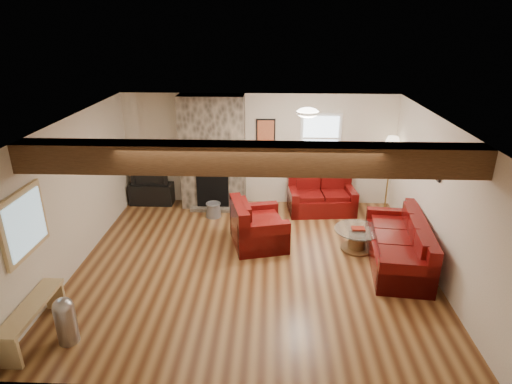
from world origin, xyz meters
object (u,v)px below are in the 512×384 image
(television, at_px, (150,174))
(floor_lamp, at_px, (392,148))
(sofa_three, at_px, (398,242))
(tv_cabinet, at_px, (152,194))
(loveseat, at_px, (322,196))
(armchair_red, at_px, (259,223))
(coffee_table, at_px, (357,239))

(television, relative_size, floor_lamp, 0.49)
(sofa_three, distance_m, tv_cabinet, 5.49)
(loveseat, distance_m, television, 3.87)
(armchair_red, height_order, coffee_table, armchair_red)
(armchair_red, distance_m, tv_cabinet, 3.11)
(sofa_three, relative_size, tv_cabinet, 2.17)
(coffee_table, bearing_deg, tv_cabinet, 155.59)
(sofa_three, xyz_separation_m, television, (-4.93, 2.41, 0.32))
(loveseat, height_order, coffee_table, loveseat)
(coffee_table, relative_size, television, 1.02)
(armchair_red, distance_m, floor_lamp, 3.31)
(armchair_red, xyz_separation_m, floor_lamp, (2.73, 1.57, 1.03))
(television, height_order, floor_lamp, floor_lamp)
(sofa_three, distance_m, floor_lamp, 2.42)
(loveseat, relative_size, armchair_red, 1.33)
(loveseat, distance_m, coffee_table, 1.74)
(coffee_table, relative_size, tv_cabinet, 0.88)
(coffee_table, bearing_deg, armchair_red, 175.14)
(armchair_red, bearing_deg, tv_cabinet, 40.15)
(armchair_red, xyz_separation_m, tv_cabinet, (-2.52, 1.81, -0.19))
(tv_cabinet, bearing_deg, sofa_three, -26.01)
(tv_cabinet, bearing_deg, coffee_table, -24.41)
(loveseat, height_order, television, television)
(coffee_table, height_order, television, television)
(tv_cabinet, relative_size, floor_lamp, 0.57)
(floor_lamp, bearing_deg, armchair_red, -150.16)
(armchair_red, bearing_deg, floor_lamp, -74.30)
(coffee_table, bearing_deg, loveseat, 106.30)
(sofa_three, height_order, loveseat, sofa_three)
(coffee_table, bearing_deg, television, 155.59)
(television, bearing_deg, loveseat, -4.46)
(sofa_three, height_order, floor_lamp, floor_lamp)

